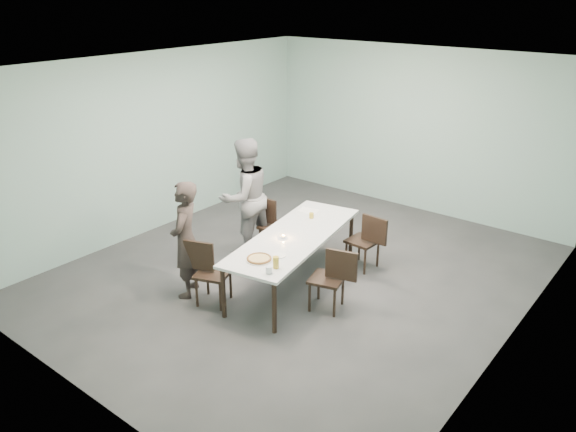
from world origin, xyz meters
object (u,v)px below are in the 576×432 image
Objects in this scene: chair_near_left at (207,268)px; pizza at (259,259)px; tealight at (283,237)px; chair_far_right at (367,238)px; table at (294,239)px; chair_far_left at (271,221)px; water_tumbler at (269,270)px; amber_tumbler at (311,216)px; chair_near_right at (333,275)px; diner_far at (245,197)px; beer_glass at (276,262)px; side_plate at (279,255)px; diner_near at (186,240)px.

pizza is at bearing -2.69° from chair_near_left.
tealight is at bearing 38.98° from chair_near_left.
chair_far_right reaches higher than pizza.
chair_far_left is (-0.94, 0.62, -0.19)m from table.
tealight reaches higher than pizza.
water_tumbler is 1.83m from amber_tumbler.
diner_far reaches higher than chair_near_right.
beer_glass reaches higher than tealight.
chair_near_left is 1.00m from side_plate.
water_tumbler is (0.32, -0.19, 0.03)m from pizza.
diner_far is 23.11× the size of amber_tumbler.
chair_far_left is 1.24m from tealight.
chair_near_right is 2.56× the size of pizza.
side_plate is at bearing 18.08° from chair_near_right.
table is 1.47× the size of diner_far.
beer_glass reaches higher than chair_near_left.
chair_far_right is 9.67× the size of water_tumbler.
side_plate is at bearing 81.95° from chair_far_right.
tealight is 0.84m from amber_tumbler.
diner_far reaches higher than chair_far_left.
table is at bearing 112.69° from water_tumbler.
table is at bearing 111.36° from side_plate.
beer_glass is (1.67, -1.27, -0.10)m from diner_far.
table is at bearing 84.28° from diner_far.
table is 3.12× the size of chair_far_right.
table is at bearing -74.89° from amber_tumbler.
chair_far_left is 1.97m from chair_near_right.
chair_near_left is 0.47× the size of diner_far.
water_tumbler is at bearing -51.38° from chair_far_left.
chair_near_right is at bearing -27.02° from chair_far_left.
chair_far_left is 1.00× the size of chair_near_right.
chair_near_right is (1.77, -0.87, 0.00)m from chair_far_left.
water_tumbler is at bearing 60.22° from diner_far.
chair_far_left is at bearing -178.18° from amber_tumbler.
diner_near is (-0.96, -1.13, 0.12)m from table.
amber_tumbler is (-0.30, 1.53, 0.02)m from pizza.
beer_glass reaches higher than amber_tumbler.
side_plate is at bearing -56.89° from tealight.
tealight is (-0.05, -0.18, 0.08)m from table.
beer_glass is at bearing -57.11° from tealight.
chair_near_left is at bearing -149.67° from side_plate.
pizza is 6.07× the size of tealight.
water_tumbler is (1.03, 0.05, 0.29)m from chair_near_left.
chair_near_left is at bearing 61.62° from diner_near.
chair_far_left is 2.08m from beer_glass.
pizza is at bearing -81.88° from table.
amber_tumbler is (-0.13, 0.83, 0.02)m from tealight.
amber_tumbler is (0.78, 1.78, -0.02)m from diner_near.
pizza is 3.78× the size of water_tumbler.
beer_glass is at bearing 63.13° from diner_far.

